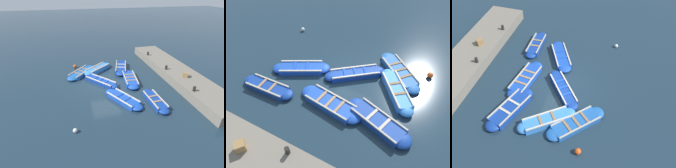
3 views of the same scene
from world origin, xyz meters
The scene contains 12 objects.
ground_plane centered at (0.00, 0.00, 0.00)m, with size 120.00×120.00×0.00m, color #1C303F.
boat_centre centered at (2.15, 2.58, 0.20)m, with size 1.96×3.73×0.45m.
boat_end_of_row centered at (2.24, 0.05, 0.17)m, with size 1.43×3.69×0.40m.
boat_near_quay centered at (-0.14, 2.77, 0.20)m, with size 3.15×2.70×0.47m.
boat_far_corner centered at (-1.73, 2.47, 0.15)m, with size 3.13×3.29×0.37m.
boat_alongside centered at (0.71, -2.79, 0.16)m, with size 2.36×3.41×0.39m.
boat_tucked centered at (-0.34, 0.22, 0.17)m, with size 2.74×3.23×0.40m.
boat_stern_in centered at (2.85, -3.53, 0.16)m, with size 0.92×3.17×0.39m.
bollard_mid_north centered at (5.60, 0.00, 0.93)m, with size 0.20×0.20×0.35m, color black.
wooden_crate centered at (6.33, -1.77, 0.95)m, with size 0.39×0.39×0.39m, color olive.
buoy_orange_near centered at (-2.26, 4.12, 0.17)m, with size 0.33×0.33×0.33m, color #E05119.
buoy_yellow_far centered at (-2.84, -5.10, 0.13)m, with size 0.26×0.26×0.26m, color silver.
Camera 2 is at (8.19, 3.63, 8.95)m, focal length 35.00 mm.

